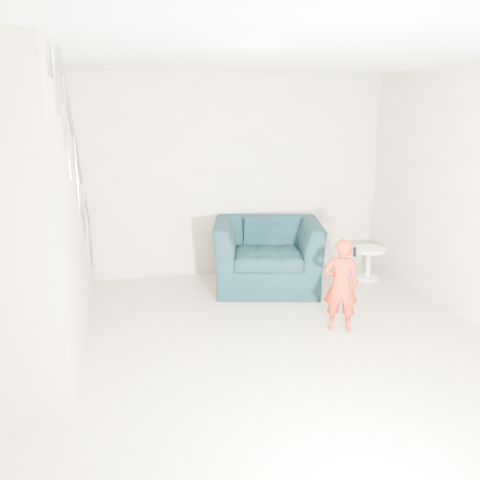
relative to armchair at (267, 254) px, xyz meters
name	(u,v)px	position (x,y,z in m)	size (l,w,h in m)	color
floor	(253,365)	(-0.69, -2.02, -0.43)	(5.50, 5.50, 0.00)	gray
ceiling	(255,44)	(-0.69, -2.02, 2.27)	(5.50, 5.50, 0.00)	silver
back_wall	(204,177)	(-0.69, 0.73, 0.92)	(5.00, 5.00, 0.00)	#A49686
front_wall	(467,385)	(-0.69, -4.77, 0.92)	(5.00, 5.00, 0.00)	#A49686
armchair	(267,254)	(0.00, 0.00, 0.00)	(1.33, 1.16, 0.86)	black
toddler	(341,285)	(0.37, -1.47, 0.06)	(0.35, 0.23, 0.97)	maroon
side_table	(369,258)	(1.41, -0.01, -0.14)	(0.44, 0.44, 0.44)	silver
staircase	(15,260)	(-2.69, -1.47, 0.52)	(1.02, 3.03, 3.62)	#ADA089
cushion	(257,230)	(-0.05, 0.34, 0.24)	(0.38, 0.11, 0.36)	black
throw	(221,247)	(-0.58, 0.06, 0.11)	(0.05, 0.47, 0.53)	black
phone	(355,252)	(0.47, -1.52, 0.42)	(0.02, 0.05, 0.10)	black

